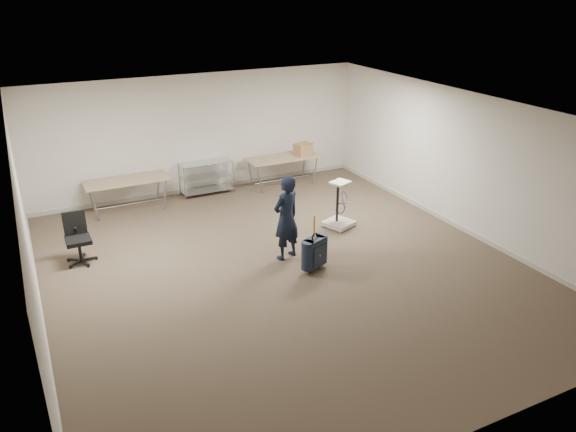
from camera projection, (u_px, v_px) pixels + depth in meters
ground at (284, 268)px, 10.03m from camera, size 9.00×9.00×0.00m
room_shell at (253, 236)px, 11.15m from camera, size 8.00×9.00×9.00m
folding_table_left at (126, 182)px, 12.25m from camera, size 1.80×0.75×0.73m
folding_table_right at (283, 159)px, 13.80m from camera, size 1.80×0.75×0.73m
wire_shelf at (206, 176)px, 13.32m from camera, size 1.22×0.47×0.80m
person at (286, 218)px, 10.10m from camera, size 0.67×0.55×1.59m
suitcase at (314, 252)px, 9.81m from camera, size 0.43×0.34×1.04m
office_chair at (79, 247)px, 10.15m from camera, size 0.57×0.57×0.93m
equipment_cart at (339, 215)px, 11.62m from camera, size 0.70×0.70×0.99m
cardboard_box at (303, 149)px, 13.85m from camera, size 0.47×0.39×0.31m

